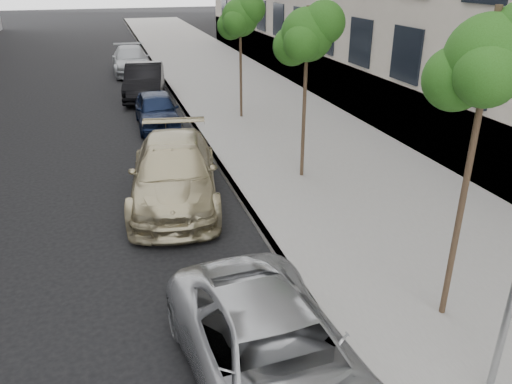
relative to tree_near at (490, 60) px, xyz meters
name	(u,v)px	position (x,y,z in m)	size (l,w,h in m)	color
sidewalk	(216,73)	(1.07, 22.50, -4.30)	(6.40, 72.00, 0.14)	gray
curb	(161,76)	(-2.05, 22.50, -4.30)	(0.15, 72.00, 0.14)	#9E9B93
tree_near	(490,60)	(0.00, 0.00, 0.00)	(1.61, 1.41, 5.03)	#38281C
tree_mid	(308,35)	(0.00, 6.50, -0.39)	(1.70, 1.50, 4.68)	#38281C
tree_far	(241,18)	(0.00, 13.00, -0.51)	(1.71, 1.51, 4.57)	#38281C
minivan	(275,359)	(-3.33, -0.78, -3.71)	(2.20, 4.77, 1.33)	#B1B2B5
suv	(174,172)	(-3.67, 6.17, -3.60)	(2.15, 5.29, 1.54)	tan
sedan_blue	(157,110)	(-3.33, 12.94, -3.72)	(1.54, 3.84, 1.31)	#0F1934
sedan_black	(144,81)	(-3.33, 17.81, -3.59)	(1.64, 4.72, 1.55)	black
sedan_rear	(131,60)	(-3.49, 24.23, -3.64)	(2.05, 5.04, 1.46)	#989CA0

